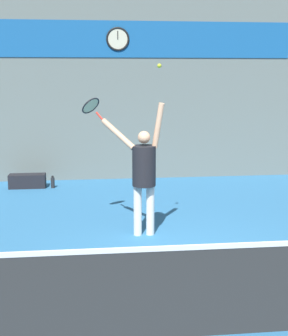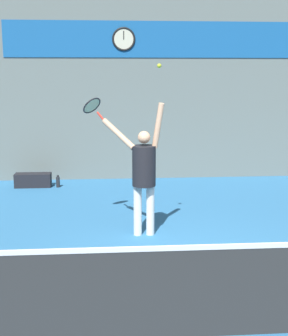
# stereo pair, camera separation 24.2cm
# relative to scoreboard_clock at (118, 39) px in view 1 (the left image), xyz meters

# --- Properties ---
(ground_plane) EXTENTS (18.00, 18.00, 0.00)m
(ground_plane) POSITION_rel_scoreboard_clock_xyz_m (0.69, -5.76, -3.34)
(ground_plane) COLOR teal
(back_wall) EXTENTS (18.00, 0.10, 5.00)m
(back_wall) POSITION_rel_scoreboard_clock_xyz_m (0.69, 0.08, -0.84)
(back_wall) COLOR slate
(back_wall) RESTS_ON ground_plane
(sponsor_banner) EXTENTS (6.93, 0.02, 0.83)m
(sponsor_banner) POSITION_rel_scoreboard_clock_xyz_m (0.69, 0.02, -0.00)
(sponsor_banner) COLOR #195B9E
(scoreboard_clock) EXTENTS (0.55, 0.05, 0.55)m
(scoreboard_clock) POSITION_rel_scoreboard_clock_xyz_m (0.00, 0.00, 0.00)
(scoreboard_clock) COLOR beige
(court_net) EXTENTS (7.67, 0.07, 1.06)m
(court_net) POSITION_rel_scoreboard_clock_xyz_m (0.69, -7.14, -2.84)
(court_net) COLOR #333333
(court_net) RESTS_ON ground_plane
(tennis_player) EXTENTS (0.99, 0.60, 2.11)m
(tennis_player) POSITION_rel_scoreboard_clock_xyz_m (0.15, -4.11, -2.29)
(tennis_player) COLOR white
(tennis_player) RESTS_ON ground_plane
(tennis_racket) EXTENTS (0.41, 0.41, 0.37)m
(tennis_racket) POSITION_rel_scoreboard_clock_xyz_m (-0.64, -3.58, -1.31)
(tennis_racket) COLOR red
(tennis_ball) EXTENTS (0.06, 0.06, 0.06)m
(tennis_ball) POSITION_rel_scoreboard_clock_xyz_m (0.38, -4.19, -0.68)
(tennis_ball) COLOR #CCDB2D
(water_bottle) EXTENTS (0.09, 0.09, 0.28)m
(water_bottle) POSITION_rel_scoreboard_clock_xyz_m (-1.55, -0.75, -3.21)
(water_bottle) COLOR #262628
(water_bottle) RESTS_ON ground_plane
(equipment_bag) EXTENTS (0.81, 0.31, 0.31)m
(equipment_bag) POSITION_rel_scoreboard_clock_xyz_m (-2.13, -0.67, -3.18)
(equipment_bag) COLOR black
(equipment_bag) RESTS_ON ground_plane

